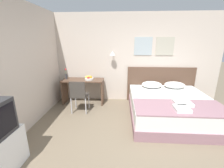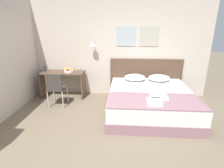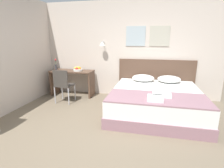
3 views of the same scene
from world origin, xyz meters
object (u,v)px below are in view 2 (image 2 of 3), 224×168
(bed, at_px, (150,101))
(throw_blanket, at_px, (155,101))
(fruit_bowl, at_px, (68,71))
(folded_towel_mid_bed, at_px, (154,102))
(pillow_right, at_px, (159,78))
(folded_towel_near_foot, at_px, (158,96))
(headboard, at_px, (146,77))
(pillow_left, at_px, (135,77))
(desk_chair, at_px, (56,87))
(flower_vase, at_px, (44,67))
(desk, at_px, (63,79))

(bed, height_order, throw_blanket, throw_blanket)
(bed, relative_size, fruit_bowl, 7.94)
(bed, xyz_separation_m, folded_towel_mid_bed, (-0.03, -0.76, 0.32))
(folded_towel_mid_bed, bearing_deg, throw_blanket, 77.01)
(pillow_right, distance_m, folded_towel_near_foot, 1.26)
(headboard, xyz_separation_m, throw_blanket, (-0.00, -1.69, 0.00))
(pillow_left, bearing_deg, pillow_right, 0.00)
(pillow_right, bearing_deg, desk_chair, -165.91)
(pillow_left, bearing_deg, throw_blanket, -76.55)
(bed, xyz_separation_m, desk_chair, (-2.32, 0.10, 0.26))
(folded_towel_near_foot, distance_m, desk_chair, 2.48)
(fruit_bowl, distance_m, flower_vase, 0.71)
(throw_blanket, bearing_deg, bed, 90.00)
(headboard, height_order, throw_blanket, headboard)
(headboard, bearing_deg, bed, -90.00)
(folded_towel_near_foot, bearing_deg, pillow_right, 79.05)
(pillow_left, bearing_deg, bed, -66.83)
(folded_towel_near_foot, bearing_deg, folded_towel_mid_bed, -113.11)
(flower_vase, bearing_deg, desk_chair, -50.79)
(pillow_left, xyz_separation_m, desk, (-2.04, 0.00, -0.10))
(bed, xyz_separation_m, pillow_left, (-0.33, 0.77, 0.36))
(folded_towel_near_foot, bearing_deg, headboard, 93.39)
(desk_chair, distance_m, fruit_bowl, 0.71)
(pillow_left, xyz_separation_m, folded_towel_near_foot, (0.42, -1.23, -0.03))
(folded_towel_near_foot, xyz_separation_m, flower_vase, (-2.97, 1.25, 0.28))
(pillow_left, height_order, folded_towel_mid_bed, pillow_left)
(desk, relative_size, desk_chair, 1.39)
(fruit_bowl, xyz_separation_m, flower_vase, (-0.71, 0.05, 0.08))
(folded_towel_mid_bed, height_order, desk_chair, desk_chair)
(headboard, height_order, pillow_right, headboard)
(bed, bearing_deg, headboard, 90.00)
(folded_towel_mid_bed, distance_m, desk, 2.79)
(bed, relative_size, folded_towel_near_foot, 5.97)
(pillow_left, bearing_deg, desk, 179.94)
(bed, distance_m, folded_towel_near_foot, 0.57)
(desk_chair, bearing_deg, flower_vase, 129.21)
(flower_vase, bearing_deg, headboard, 5.79)
(desk_chair, bearing_deg, headboard, 22.74)
(headboard, bearing_deg, throw_blanket, -90.00)
(bed, bearing_deg, flower_vase, 164.72)
(folded_towel_near_foot, relative_size, desk_chair, 0.40)
(pillow_right, height_order, folded_towel_mid_bed, pillow_right)
(bed, bearing_deg, desk, 161.95)
(bed, distance_m, throw_blanket, 0.67)
(headboard, bearing_deg, fruit_bowl, -171.18)
(bed, relative_size, pillow_right, 3.62)
(headboard, height_order, desk, headboard)
(fruit_bowl, bearing_deg, headboard, 8.82)
(pillow_right, relative_size, desk, 0.48)
(pillow_left, height_order, pillow_right, same)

